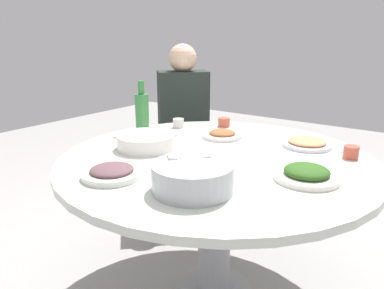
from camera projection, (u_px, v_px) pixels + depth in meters
round_dining_table at (216, 181)px, 1.65m from camera, size 1.39×1.39×0.72m
rice_bowl at (193, 177)px, 1.24m from camera, size 0.28×0.28×0.11m
soup_bowl at (146, 142)px, 1.72m from camera, size 0.28×0.28×0.07m
dish_greens at (307, 174)px, 1.34m from camera, size 0.24×0.24×0.06m
dish_shrimp at (307, 143)px, 1.75m from camera, size 0.24×0.24×0.04m
dish_stirfry at (222, 135)px, 1.91m from camera, size 0.20×0.20×0.04m
dish_eggplant at (112, 172)px, 1.37m from camera, size 0.23×0.23×0.05m
green_bottle at (142, 111)px, 2.00m from camera, size 0.07×0.07×0.28m
tea_cup_near at (224, 122)px, 2.14m from camera, size 0.07×0.07×0.05m
tea_cup_far at (351, 152)px, 1.58m from camera, size 0.07×0.07×0.06m
tea_cup_side at (178, 123)px, 2.12m from camera, size 0.06×0.06×0.05m
stool_for_diner_left at (184, 180)px, 2.69m from camera, size 0.35×0.35×0.43m
diner_left at (183, 109)px, 2.54m from camera, size 0.47×0.47×0.76m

